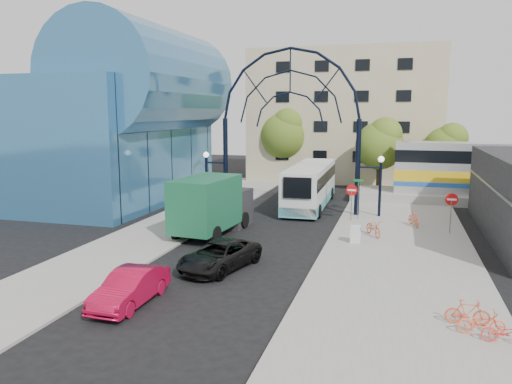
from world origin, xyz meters
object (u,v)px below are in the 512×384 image
(tree_north_b, at_px, (285,133))
(black_suv, at_px, (220,255))
(stop_sign, at_px, (352,193))
(tree_north_a, at_px, (381,143))
(tree_north_c, at_px, (447,146))
(bike_far_c, at_px, (507,332))
(sandwich_board, at_px, (355,232))
(gateway_arch, at_px, (290,97))
(red_sedan, at_px, (130,287))
(bike_near_a, at_px, (374,228))
(bike_far_b, at_px, (468,312))
(bike_far_a, at_px, (482,322))
(city_bus, at_px, (310,185))
(green_truck, at_px, (213,205))
(bike_near_b, at_px, (414,219))
(street_name_sign, at_px, (358,190))
(do_not_enter_sign, at_px, (451,203))

(tree_north_b, height_order, black_suv, tree_north_b)
(stop_sign, height_order, tree_north_a, tree_north_a)
(tree_north_c, bearing_deg, bike_far_c, -91.31)
(sandwich_board, relative_size, black_suv, 0.20)
(black_suv, bearing_deg, gateway_arch, 103.48)
(stop_sign, distance_m, red_sedan, 18.78)
(gateway_arch, xyz_separation_m, sandwich_board, (5.60, -8.02, -7.81))
(black_suv, xyz_separation_m, bike_near_a, (6.82, 8.25, -0.06))
(bike_near_a, distance_m, bike_far_b, 12.68)
(bike_far_b, bearing_deg, bike_far_a, -153.40)
(red_sedan, relative_size, bike_far_a, 2.69)
(city_bus, relative_size, red_sedan, 2.88)
(tree_north_c, height_order, red_sedan, tree_north_c)
(gateway_arch, relative_size, green_truck, 1.85)
(green_truck, bearing_deg, black_suv, -61.55)
(gateway_arch, xyz_separation_m, bike_near_b, (8.90, -2.65, -7.94))
(stop_sign, height_order, bike_far_b, stop_sign)
(tree_north_a, distance_m, red_sedan, 32.64)
(tree_north_c, relative_size, bike_near_b, 3.98)
(tree_north_a, distance_m, city_bus, 10.62)
(bike_far_a, bearing_deg, stop_sign, 10.69)
(red_sedan, bearing_deg, tree_north_b, 93.39)
(tree_north_b, xyz_separation_m, bike_far_b, (14.22, -34.01, -4.69))
(red_sedan, bearing_deg, bike_near_a, 57.70)
(black_suv, xyz_separation_m, bike_far_b, (10.65, -3.84, -0.10))
(tree_north_b, relative_size, green_truck, 1.09)
(black_suv, relative_size, red_sedan, 1.16)
(street_name_sign, height_order, black_suv, street_name_sign)
(do_not_enter_sign, height_order, black_suv, do_not_enter_sign)
(street_name_sign, bearing_deg, stop_sign, -123.64)
(gateway_arch, distance_m, street_name_sign, 8.38)
(black_suv, bearing_deg, bike_near_a, 65.16)
(sandwich_board, bearing_deg, stop_sign, 97.57)
(tree_north_b, distance_m, green_truck, 23.83)
(bike_near_b, bearing_deg, street_name_sign, 138.92)
(bike_near_b, bearing_deg, bike_near_a, -147.96)
(sandwich_board, relative_size, tree_north_a, 0.14)
(red_sedan, bearing_deg, bike_far_a, 3.46)
(gateway_arch, bearing_deg, tree_north_c, 48.96)
(do_not_enter_sign, xyz_separation_m, tree_north_c, (1.12, 17.93, 2.30))
(tree_north_b, xyz_separation_m, bike_far_c, (15.24, -35.25, -4.75))
(tree_north_b, xyz_separation_m, tree_north_c, (16.00, -2.00, -0.99))
(gateway_arch, relative_size, tree_north_c, 2.10)
(gateway_arch, relative_size, bike_far_c, 9.00)
(city_bus, xyz_separation_m, bike_near_a, (5.42, -9.03, -1.11))
(tree_north_b, relative_size, red_sedan, 1.91)
(tree_north_b, relative_size, bike_far_b, 5.27)
(gateway_arch, height_order, tree_north_c, gateway_arch)
(street_name_sign, relative_size, tree_north_b, 0.35)
(tree_north_a, relative_size, black_suv, 1.44)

